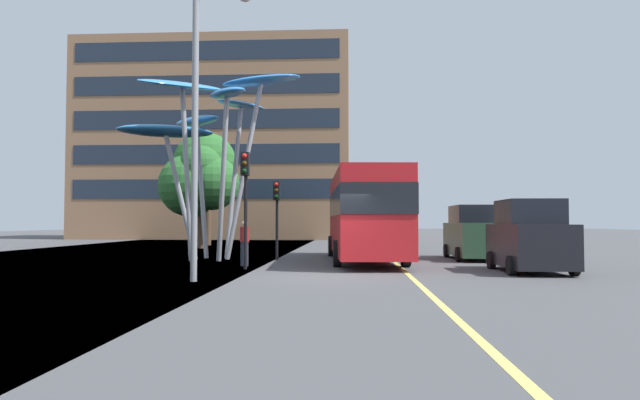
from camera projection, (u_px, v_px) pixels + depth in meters
ground at (307, 278)px, 16.28m from camera, size 120.00×240.00×0.10m
red_bus at (364, 211)px, 22.81m from camera, size 3.24×10.95×3.75m
leaf_sculpture at (206, 116)px, 24.08m from camera, size 8.04×7.57×8.23m
traffic_light_kerb_near at (245, 185)px, 18.89m from camera, size 0.28×0.42×4.00m
traffic_light_kerb_far at (277, 203)px, 23.55m from camera, size 0.28×0.42×3.34m
car_parked_near at (529, 238)px, 17.83m from camera, size 2.06×3.85×2.33m
car_parked_mid at (472, 234)px, 23.86m from camera, size 1.94×4.60×2.33m
street_lamp at (208, 94)px, 15.15m from camera, size 1.67×0.44×8.11m
tree_pavement_near at (201, 175)px, 34.06m from camera, size 5.03×4.71×7.28m
tree_pavement_far at (203, 169)px, 38.19m from camera, size 4.25×3.90×7.86m
pedestrian at (245, 243)px, 20.30m from camera, size 0.34×0.34×1.66m
backdrop_building at (221, 144)px, 56.51m from camera, size 26.20×12.21×19.13m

